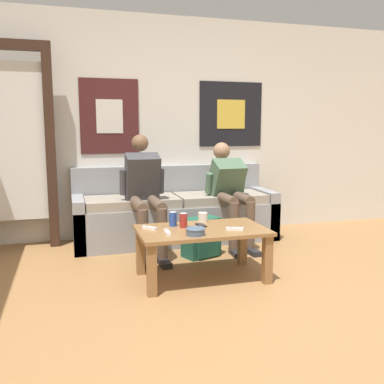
# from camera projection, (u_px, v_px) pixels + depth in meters

# --- Properties ---
(ground_plane) EXTENTS (18.00, 18.00, 0.00)m
(ground_plane) POSITION_uv_depth(u_px,v_px,m) (269.00, 320.00, 2.86)
(ground_plane) COLOR #9E7042
(wall_back) EXTENTS (10.00, 0.07, 2.55)m
(wall_back) POSITION_uv_depth(u_px,v_px,m) (175.00, 128.00, 5.09)
(wall_back) COLOR silver
(wall_back) RESTS_ON ground_plane
(door_frame) EXTENTS (1.00, 0.10, 2.15)m
(door_frame) POSITION_uv_depth(u_px,v_px,m) (4.00, 135.00, 4.38)
(door_frame) COLOR #382319
(door_frame) RESTS_ON ground_plane
(couch) EXTENTS (2.26, 0.72, 0.83)m
(couch) POSITION_uv_depth(u_px,v_px,m) (175.00, 214.00, 4.87)
(couch) COLOR gray
(couch) RESTS_ON ground_plane
(coffee_table) EXTENTS (1.08, 0.63, 0.44)m
(coffee_table) POSITION_uv_depth(u_px,v_px,m) (202.00, 237.00, 3.61)
(coffee_table) COLOR olive
(coffee_table) RESTS_ON ground_plane
(person_seated_adult) EXTENTS (0.47, 0.92, 1.21)m
(person_seated_adult) POSITION_uv_depth(u_px,v_px,m) (145.00, 190.00, 4.32)
(person_seated_adult) COLOR brown
(person_seated_adult) RESTS_ON ground_plane
(person_seated_teen) EXTENTS (0.47, 0.91, 1.11)m
(person_seated_teen) POSITION_uv_depth(u_px,v_px,m) (230.00, 188.00, 4.64)
(person_seated_teen) COLOR brown
(person_seated_teen) RESTS_ON ground_plane
(backpack) EXTENTS (0.40, 0.33, 0.39)m
(backpack) POSITION_uv_depth(u_px,v_px,m) (202.00, 238.00, 4.26)
(backpack) COLOR #1E5642
(backpack) RESTS_ON ground_plane
(ceramic_bowl) EXTENTS (0.16, 0.16, 0.06)m
(ceramic_bowl) POSITION_uv_depth(u_px,v_px,m) (195.00, 231.00, 3.38)
(ceramic_bowl) COLOR #475B75
(ceramic_bowl) RESTS_ON coffee_table
(pillar_candle) EXTENTS (0.08, 0.08, 0.10)m
(pillar_candle) POSITION_uv_depth(u_px,v_px,m) (203.00, 217.00, 3.85)
(pillar_candle) COLOR silver
(pillar_candle) RESTS_ON coffee_table
(drink_can_blue) EXTENTS (0.07, 0.07, 0.12)m
(drink_can_blue) POSITION_uv_depth(u_px,v_px,m) (173.00, 219.00, 3.68)
(drink_can_blue) COLOR #28479E
(drink_can_blue) RESTS_ON coffee_table
(drink_can_red) EXTENTS (0.07, 0.07, 0.12)m
(drink_can_red) POSITION_uv_depth(u_px,v_px,m) (183.00, 220.00, 3.63)
(drink_can_red) COLOR maroon
(drink_can_red) RESTS_ON coffee_table
(game_controller_near_left) EXTENTS (0.14, 0.09, 0.03)m
(game_controller_near_left) POSITION_uv_depth(u_px,v_px,m) (235.00, 229.00, 3.53)
(game_controller_near_left) COLOR white
(game_controller_near_left) RESTS_ON coffee_table
(game_controller_near_right) EXTENTS (0.04, 0.15, 0.03)m
(game_controller_near_right) POSITION_uv_depth(u_px,v_px,m) (167.00, 232.00, 3.42)
(game_controller_near_right) COLOR white
(game_controller_near_right) RESTS_ON coffee_table
(game_controller_far_center) EXTENTS (0.12, 0.13, 0.03)m
(game_controller_far_center) POSITION_uv_depth(u_px,v_px,m) (150.00, 228.00, 3.57)
(game_controller_far_center) COLOR white
(game_controller_far_center) RESTS_ON coffee_table
(cell_phone) EXTENTS (0.07, 0.14, 0.01)m
(cell_phone) POSITION_uv_depth(u_px,v_px,m) (201.00, 225.00, 3.69)
(cell_phone) COLOR black
(cell_phone) RESTS_ON coffee_table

